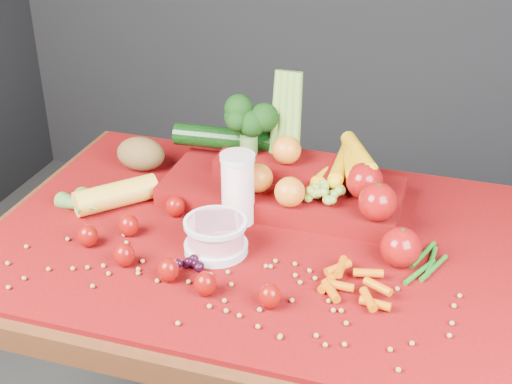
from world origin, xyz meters
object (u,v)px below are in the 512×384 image
(milk_glass, at_px, (238,186))
(yogurt_bowl, at_px, (216,235))
(table, at_px, (253,276))
(produce_mound, at_px, (294,178))

(milk_glass, relative_size, yogurt_bowl, 1.23)
(yogurt_bowl, bearing_deg, table, 57.71)
(table, height_order, produce_mound, produce_mound)
(milk_glass, height_order, yogurt_bowl, milk_glass)
(table, xyz_separation_m, yogurt_bowl, (-0.05, -0.08, 0.14))
(yogurt_bowl, distance_m, produce_mound, 0.26)
(yogurt_bowl, xyz_separation_m, produce_mound, (0.09, 0.24, 0.02))
(milk_glass, xyz_separation_m, yogurt_bowl, (-0.01, -0.12, -0.05))
(table, relative_size, milk_glass, 7.08)
(milk_glass, bearing_deg, yogurt_bowl, -92.45)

